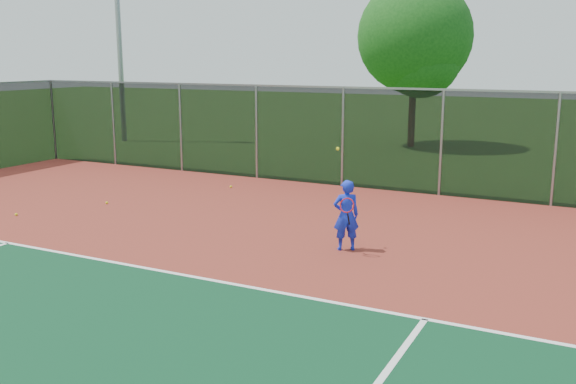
% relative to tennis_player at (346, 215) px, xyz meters
% --- Properties ---
extents(ground, '(120.00, 120.00, 0.00)m').
position_rel_tennis_player_xyz_m(ground, '(0.41, -5.81, -0.75)').
color(ground, '#265518').
rests_on(ground, ground).
extents(court_apron, '(30.00, 20.00, 0.02)m').
position_rel_tennis_player_xyz_m(court_apron, '(0.41, -3.81, -0.74)').
color(court_apron, maroon).
rests_on(court_apron, ground).
extents(fence_back, '(30.00, 0.06, 3.03)m').
position_rel_tennis_player_xyz_m(fence_back, '(0.41, 6.19, 0.81)').
color(fence_back, black).
rests_on(fence_back, court_apron).
extents(tennis_player, '(0.64, 0.71, 2.10)m').
position_rel_tennis_player_xyz_m(tennis_player, '(0.00, 0.00, 0.00)').
color(tennis_player, '#172DDB').
rests_on(tennis_player, court_apron).
extents(practice_ball_0, '(0.07, 0.07, 0.07)m').
position_rel_tennis_player_xyz_m(practice_ball_0, '(-5.47, 4.38, -0.70)').
color(practice_ball_0, yellow).
rests_on(practice_ball_0, court_apron).
extents(practice_ball_3, '(0.07, 0.07, 0.07)m').
position_rel_tennis_player_xyz_m(practice_ball_3, '(-8.42, -1.02, -0.70)').
color(practice_ball_3, yellow).
rests_on(practice_ball_3, court_apron).
extents(practice_ball_4, '(0.07, 0.07, 0.07)m').
position_rel_tennis_player_xyz_m(practice_ball_4, '(-7.31, 1.01, -0.70)').
color(practice_ball_4, yellow).
rests_on(practice_ball_4, court_apron).
extents(tree_back_left, '(4.94, 4.94, 7.26)m').
position_rel_tennis_player_xyz_m(tree_back_left, '(-3.14, 15.87, 3.80)').
color(tree_back_left, '#3D2616').
rests_on(tree_back_left, ground).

